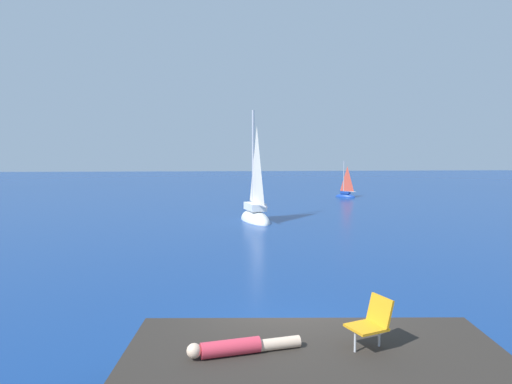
% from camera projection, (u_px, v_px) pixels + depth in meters
% --- Properties ---
extents(ground_plane, '(160.00, 160.00, 0.00)m').
position_uv_depth(ground_plane, '(287.00, 347.00, 9.49)').
color(ground_plane, navy).
extents(boulder_seaward, '(1.74, 1.90, 1.08)m').
position_uv_depth(boulder_seaward, '(348.00, 368.00, 8.59)').
color(boulder_seaward, '#2A2B21').
rests_on(boulder_seaward, ground).
extents(boulder_inland, '(1.79, 1.75, 1.04)m').
position_uv_depth(boulder_inland, '(214.00, 372.00, 8.41)').
color(boulder_inland, '#282A21').
rests_on(boulder_inland, ground).
extents(sailboat_near, '(2.12, 3.84, 6.94)m').
position_uv_depth(sailboat_near, '(255.00, 215.00, 26.34)').
color(sailboat_near, white).
rests_on(sailboat_near, ground).
extents(sailboat_far, '(1.80, 1.62, 3.45)m').
position_uv_depth(sailboat_far, '(345.00, 195.00, 39.68)').
color(sailboat_far, '#193D99').
rests_on(sailboat_far, ground).
extents(person_sunbather, '(1.74, 0.54, 0.25)m').
position_uv_depth(person_sunbather, '(239.00, 347.00, 6.92)').
color(person_sunbather, '#DB384C').
rests_on(person_sunbather, shore_ledge).
extents(beach_chair, '(0.73, 0.67, 0.80)m').
position_uv_depth(beach_chair, '(372.00, 320.00, 7.11)').
color(beach_chair, orange).
rests_on(beach_chair, shore_ledge).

